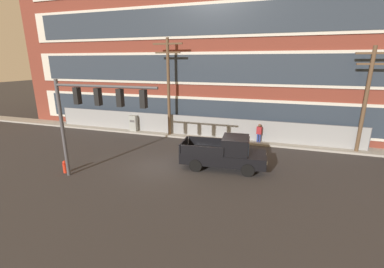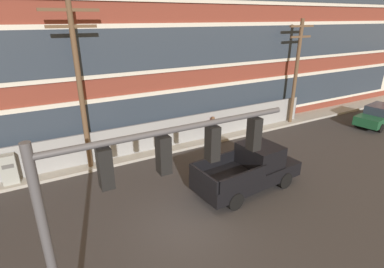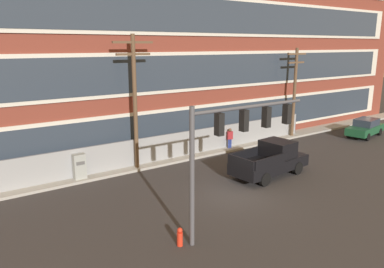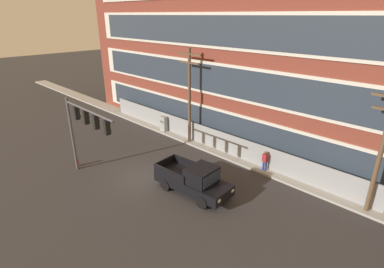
{
  "view_description": "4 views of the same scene",
  "coord_description": "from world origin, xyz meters",
  "px_view_note": "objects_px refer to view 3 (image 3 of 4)",
  "views": [
    {
      "loc": [
        6.68,
        -14.0,
        6.56
      ],
      "look_at": [
        1.47,
        2.16,
        1.76
      ],
      "focal_mm": 24.0,
      "sensor_mm": 36.0,
      "label": 1
    },
    {
      "loc": [
        -4.51,
        -8.45,
        7.71
      ],
      "look_at": [
        3.1,
        5.08,
        1.61
      ],
      "focal_mm": 28.0,
      "sensor_mm": 36.0,
      "label": 2
    },
    {
      "loc": [
        -12.58,
        -13.95,
        7.86
      ],
      "look_at": [
        -1.22,
        2.12,
        3.15
      ],
      "focal_mm": 35.0,
      "sensor_mm": 36.0,
      "label": 3
    },
    {
      "loc": [
        15.9,
        -11.06,
        11.06
      ],
      "look_at": [
        2.79,
        2.14,
        3.6
      ],
      "focal_mm": 28.0,
      "sensor_mm": 36.0,
      "label": 4
    }
  ],
  "objects_px": {
    "pickup_truck_black": "(271,160)",
    "electrical_cabinet": "(80,168)",
    "traffic_signal_mast": "(235,135)",
    "fire_hydrant": "(180,237)",
    "utility_pole_midblock": "(295,89)",
    "pedestrian_near_cabinet": "(230,138)",
    "sedan_dark_green": "(365,127)",
    "utility_pole_near_corner": "(135,97)"
  },
  "relations": [
    {
      "from": "pickup_truck_black",
      "to": "fire_hydrant",
      "type": "xyz_separation_m",
      "value": [
        -9.16,
        -3.73,
        -0.59
      ]
    },
    {
      "from": "pickup_truck_black",
      "to": "utility_pole_near_corner",
      "type": "relative_size",
      "value": 0.64
    },
    {
      "from": "traffic_signal_mast",
      "to": "pickup_truck_black",
      "type": "xyz_separation_m",
      "value": [
        6.56,
        3.93,
        -3.27
      ]
    },
    {
      "from": "traffic_signal_mast",
      "to": "fire_hydrant",
      "type": "bearing_deg",
      "value": 175.53
    },
    {
      "from": "utility_pole_near_corner",
      "to": "electrical_cabinet",
      "type": "height_order",
      "value": "utility_pole_near_corner"
    },
    {
      "from": "pickup_truck_black",
      "to": "sedan_dark_green",
      "type": "bearing_deg",
      "value": 8.92
    },
    {
      "from": "electrical_cabinet",
      "to": "utility_pole_near_corner",
      "type": "bearing_deg",
      "value": -0.82
    },
    {
      "from": "traffic_signal_mast",
      "to": "utility_pole_near_corner",
      "type": "distance_m",
      "value": 9.68
    },
    {
      "from": "utility_pole_near_corner",
      "to": "utility_pole_midblock",
      "type": "distance_m",
      "value": 14.99
    },
    {
      "from": "utility_pole_midblock",
      "to": "pedestrian_near_cabinet",
      "type": "height_order",
      "value": "utility_pole_midblock"
    },
    {
      "from": "pickup_truck_black",
      "to": "utility_pole_near_corner",
      "type": "distance_m",
      "value": 9.25
    },
    {
      "from": "sedan_dark_green",
      "to": "traffic_signal_mast",
      "type": "bearing_deg",
      "value": -163.48
    },
    {
      "from": "traffic_signal_mast",
      "to": "fire_hydrant",
      "type": "height_order",
      "value": "traffic_signal_mast"
    },
    {
      "from": "fire_hydrant",
      "to": "utility_pole_midblock",
      "type": "bearing_deg",
      "value": 27.83
    },
    {
      "from": "utility_pole_near_corner",
      "to": "utility_pole_midblock",
      "type": "xyz_separation_m",
      "value": [
        14.98,
        0.01,
        -0.53
      ]
    },
    {
      "from": "pickup_truck_black",
      "to": "electrical_cabinet",
      "type": "bearing_deg",
      "value": 149.82
    },
    {
      "from": "pickup_truck_black",
      "to": "electrical_cabinet",
      "type": "xyz_separation_m",
      "value": [
        -9.94,
        5.78,
        -0.15
      ]
    },
    {
      "from": "pedestrian_near_cabinet",
      "to": "pickup_truck_black",
      "type": "bearing_deg",
      "value": -106.31
    },
    {
      "from": "pedestrian_near_cabinet",
      "to": "fire_hydrant",
      "type": "distance_m",
      "value": 14.45
    },
    {
      "from": "traffic_signal_mast",
      "to": "pedestrian_near_cabinet",
      "type": "relative_size",
      "value": 3.65
    },
    {
      "from": "pedestrian_near_cabinet",
      "to": "traffic_signal_mast",
      "type": "bearing_deg",
      "value": -130.32
    },
    {
      "from": "fire_hydrant",
      "to": "utility_pole_near_corner",
      "type": "bearing_deg",
      "value": 72.68
    },
    {
      "from": "pickup_truck_black",
      "to": "sedan_dark_green",
      "type": "distance_m",
      "value": 14.42
    },
    {
      "from": "pickup_truck_black",
      "to": "utility_pole_midblock",
      "type": "bearing_deg",
      "value": 33.19
    },
    {
      "from": "electrical_cabinet",
      "to": "pedestrian_near_cabinet",
      "type": "height_order",
      "value": "pedestrian_near_cabinet"
    },
    {
      "from": "pickup_truck_black",
      "to": "pedestrian_near_cabinet",
      "type": "xyz_separation_m",
      "value": [
        1.69,
        5.79,
        -0.0
      ]
    },
    {
      "from": "pickup_truck_black",
      "to": "pedestrian_near_cabinet",
      "type": "height_order",
      "value": "pickup_truck_black"
    },
    {
      "from": "electrical_cabinet",
      "to": "utility_pole_midblock",
      "type": "bearing_deg",
      "value": -0.12
    },
    {
      "from": "utility_pole_midblock",
      "to": "pedestrian_near_cabinet",
      "type": "bearing_deg",
      "value": 179.6
    },
    {
      "from": "utility_pole_near_corner",
      "to": "utility_pole_midblock",
      "type": "bearing_deg",
      "value": 0.05
    },
    {
      "from": "electrical_cabinet",
      "to": "pickup_truck_black",
      "type": "bearing_deg",
      "value": -30.18
    },
    {
      "from": "pickup_truck_black",
      "to": "fire_hydrant",
      "type": "relative_size",
      "value": 6.97
    },
    {
      "from": "traffic_signal_mast",
      "to": "pickup_truck_black",
      "type": "bearing_deg",
      "value": 30.96
    },
    {
      "from": "traffic_signal_mast",
      "to": "utility_pole_midblock",
      "type": "relative_size",
      "value": 0.81
    },
    {
      "from": "utility_pole_near_corner",
      "to": "fire_hydrant",
      "type": "distance_m",
      "value": 10.82
    },
    {
      "from": "utility_pole_near_corner",
      "to": "pedestrian_near_cabinet",
      "type": "xyz_separation_m",
      "value": [
        7.91,
        0.06,
        -3.76
      ]
    },
    {
      "from": "traffic_signal_mast",
      "to": "sedan_dark_green",
      "type": "distance_m",
      "value": 21.97
    },
    {
      "from": "utility_pole_midblock",
      "to": "traffic_signal_mast",
      "type": "bearing_deg",
      "value": -147.75
    },
    {
      "from": "electrical_cabinet",
      "to": "pedestrian_near_cabinet",
      "type": "distance_m",
      "value": 11.63
    },
    {
      "from": "pickup_truck_black",
      "to": "electrical_cabinet",
      "type": "distance_m",
      "value": 11.5
    },
    {
      "from": "traffic_signal_mast",
      "to": "pickup_truck_black",
      "type": "height_order",
      "value": "traffic_signal_mast"
    },
    {
      "from": "utility_pole_midblock",
      "to": "electrical_cabinet",
      "type": "xyz_separation_m",
      "value": [
        -18.71,
        0.04,
        -3.38
      ]
    }
  ]
}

